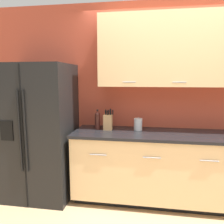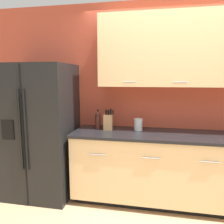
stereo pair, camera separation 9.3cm
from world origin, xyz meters
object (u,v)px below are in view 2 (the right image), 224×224
(wine_bottle, at_px, (98,120))
(steel_canister, at_px, (138,124))
(knife_block, at_px, (108,122))
(refrigerator, at_px, (39,131))

(wine_bottle, height_order, steel_canister, wine_bottle)
(knife_block, xyz_separation_m, wine_bottle, (-0.14, 0.00, 0.02))
(wine_bottle, distance_m, steel_canister, 0.54)
(knife_block, bearing_deg, steel_canister, 5.30)
(refrigerator, height_order, steel_canister, refrigerator)
(knife_block, distance_m, wine_bottle, 0.14)
(wine_bottle, xyz_separation_m, steel_canister, (0.54, 0.03, -0.04))
(refrigerator, distance_m, wine_bottle, 0.81)
(steel_canister, bearing_deg, knife_block, -174.70)
(refrigerator, bearing_deg, knife_block, 7.40)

